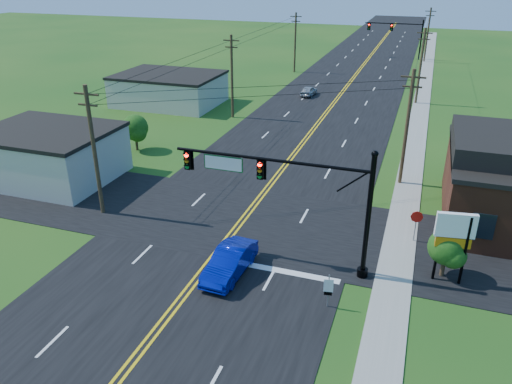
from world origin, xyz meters
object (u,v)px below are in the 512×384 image
at_px(blue_car, 230,262).
at_px(route_sign, 328,289).
at_px(signal_mast_main, 287,188).
at_px(stop_sign, 416,220).
at_px(signal_mast_far, 396,32).

height_order(blue_car, route_sign, route_sign).
distance_m(signal_mast_main, stop_sign, 9.10).
distance_m(blue_car, route_sign, 5.89).
xyz_separation_m(signal_mast_main, signal_mast_far, (0.10, 72.00, -0.20)).
bearing_deg(signal_mast_main, stop_sign, 35.06).
relative_size(blue_car, route_sign, 2.40).
relative_size(signal_mast_far, route_sign, 5.65).
bearing_deg(blue_car, stop_sign, 39.42).
bearing_deg(route_sign, signal_mast_main, 123.94).
bearing_deg(signal_mast_far, route_sign, -87.67).
relative_size(signal_mast_main, stop_sign, 5.28).
distance_m(blue_car, stop_sign, 11.93).
height_order(signal_mast_main, blue_car, signal_mast_main).
relative_size(signal_mast_far, stop_sign, 5.13).
height_order(signal_mast_far, route_sign, signal_mast_far).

